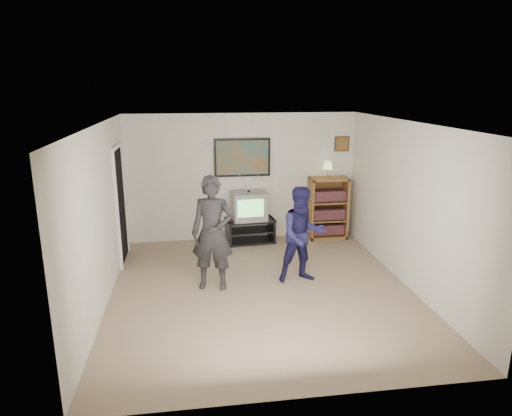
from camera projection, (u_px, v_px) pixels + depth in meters
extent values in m
cube|color=#7D644F|center=(262.00, 290.00, 6.93)|extent=(4.50, 5.00, 0.01)
cube|color=white|center=(262.00, 124.00, 6.27)|extent=(4.50, 5.00, 0.01)
cube|color=beige|center=(242.00, 177.00, 8.99)|extent=(4.50, 0.01, 2.50)
cube|color=beige|center=(101.00, 217.00, 6.29)|extent=(0.01, 5.00, 2.50)
cube|color=beige|center=(409.00, 205.00, 6.91)|extent=(0.01, 5.00, 2.50)
cube|color=black|center=(250.00, 220.00, 8.95)|extent=(0.99, 0.61, 0.04)
cube|color=black|center=(250.00, 241.00, 9.07)|extent=(0.99, 0.61, 0.04)
cube|color=black|center=(228.00, 231.00, 8.95)|extent=(0.09, 0.50, 0.47)
cube|color=black|center=(272.00, 229.00, 9.07)|extent=(0.09, 0.50, 0.47)
imported|color=black|center=(213.00, 233.00, 6.81)|extent=(0.72, 0.56, 1.75)
imported|color=#191842|center=(302.00, 235.00, 7.08)|extent=(0.79, 0.64, 1.53)
cube|color=white|center=(215.00, 213.00, 6.91)|extent=(0.05, 0.13, 0.04)
cube|color=white|center=(300.00, 213.00, 7.24)|extent=(0.08, 0.12, 0.03)
cube|color=black|center=(242.00, 158.00, 8.86)|extent=(1.10, 0.03, 0.75)
cube|color=white|center=(214.00, 143.00, 8.71)|extent=(0.28, 0.02, 0.14)
cube|color=#492A17|center=(342.00, 144.00, 9.08)|extent=(0.30, 0.03, 0.30)
cube|color=black|center=(120.00, 205.00, 7.88)|extent=(0.03, 0.85, 2.00)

